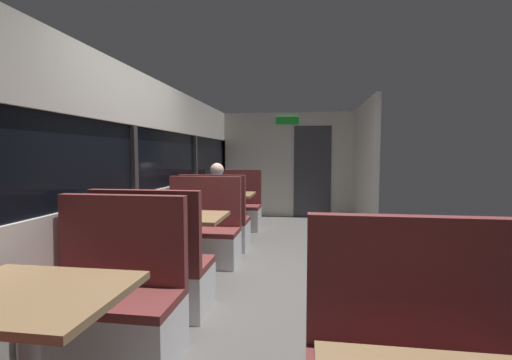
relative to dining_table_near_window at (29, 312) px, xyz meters
The scene contains 15 objects.
ground_plane 2.36m from the dining_table_near_window, 66.82° to the left, with size 3.30×9.20×0.02m, color #514F4C.
carriage_window_panel_left 2.21m from the dining_table_near_window, 104.90° to the left, with size 0.09×8.48×2.30m.
carriage_end_bulkhead 6.38m from the dining_table_near_window, 81.37° to the left, with size 2.90×0.11×2.30m.
carriage_aisle_panel_right 5.63m from the dining_table_near_window, 65.26° to the left, with size 0.08×2.40×2.30m, color beige.
dining_table_near_window is the anchor object (origin of this frame).
bench_near_window_facing_entry 0.77m from the dining_table_near_window, 90.00° to the left, with size 0.95×0.50×1.10m.
dining_table_mid_window 2.08m from the dining_table_near_window, 90.00° to the left, with size 0.90×0.70×0.74m.
bench_mid_window_facing_end 1.42m from the dining_table_near_window, 90.00° to the left, with size 0.95×0.50×1.10m.
bench_mid_window_facing_entry 2.80m from the dining_table_near_window, 90.00° to the left, with size 0.95×0.50×1.10m.
dining_table_far_window 4.16m from the dining_table_near_window, 90.00° to the left, with size 0.90×0.70×0.74m.
bench_far_window_facing_end 3.48m from the dining_table_near_window, 90.00° to the left, with size 0.95×0.50×1.10m.
bench_far_window_facing_entry 4.87m from the dining_table_near_window, 90.00° to the left, with size 0.95×0.50×1.10m.
seated_passenger 3.54m from the dining_table_near_window, 90.00° to the left, with size 0.47×0.55×1.26m.
coffee_cup_primary 4.21m from the dining_table_near_window, 93.06° to the left, with size 0.07×0.07×0.09m.
coffee_cup_secondary 2.23m from the dining_table_near_window, 89.21° to the left, with size 0.07×0.07×0.09m.
Camera 1 is at (0.41, -3.53, 1.39)m, focal length 24.38 mm.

